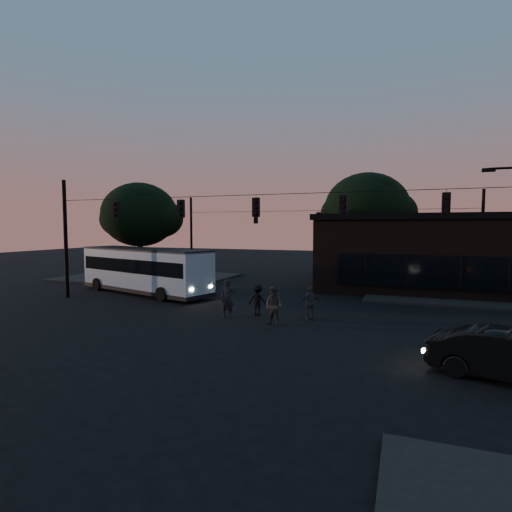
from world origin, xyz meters
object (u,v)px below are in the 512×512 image
(car, at_px, (512,357))
(bus, at_px, (144,268))
(pedestrian_c, at_px, (310,303))
(pedestrian_d, at_px, (258,300))
(pedestrian_b, at_px, (274,306))
(pedestrian_a, at_px, (227,299))
(building, at_px, (429,252))

(car, bearing_deg, bus, 81.76)
(pedestrian_c, bearing_deg, pedestrian_d, -29.82)
(car, xyz_separation_m, pedestrian_b, (-8.60, 3.95, 0.16))
(pedestrian_b, xyz_separation_m, pedestrian_c, (1.32, 1.72, -0.08))
(pedestrian_d, bearing_deg, pedestrian_a, 39.55)
(bus, distance_m, pedestrian_d, 10.31)
(bus, bearing_deg, pedestrian_b, -9.17)
(pedestrian_c, bearing_deg, pedestrian_a, -16.91)
(car, relative_size, pedestrian_d, 2.82)
(pedestrian_b, bearing_deg, pedestrian_c, 69.82)
(bus, height_order, pedestrian_d, bus)
(pedestrian_a, height_order, pedestrian_b, pedestrian_a)
(bus, distance_m, pedestrian_a, 9.54)
(pedestrian_a, bearing_deg, bus, 135.42)
(building, bearing_deg, pedestrian_a, -126.05)
(bus, xyz_separation_m, pedestrian_d, (9.59, -3.68, -0.93))
(car, xyz_separation_m, pedestrian_c, (-7.28, 5.67, 0.08))
(building, bearing_deg, bus, -153.72)
(bus, xyz_separation_m, pedestrian_c, (12.30, -3.63, -0.91))
(building, relative_size, pedestrian_d, 9.64)
(building, distance_m, pedestrian_a, 16.94)
(pedestrian_d, bearing_deg, building, -121.21)
(car, height_order, pedestrian_b, pedestrian_b)
(pedestrian_d, bearing_deg, pedestrian_b, 132.93)
(pedestrian_b, distance_m, pedestrian_c, 2.17)
(building, height_order, bus, building)
(bus, xyz_separation_m, car, (19.58, -9.30, -0.99))
(car, relative_size, pedestrian_b, 2.50)
(building, distance_m, pedestrian_c, 14.07)
(building, relative_size, car, 3.42)
(car, height_order, pedestrian_d, pedestrian_d)
(pedestrian_b, bearing_deg, pedestrian_a, -178.03)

